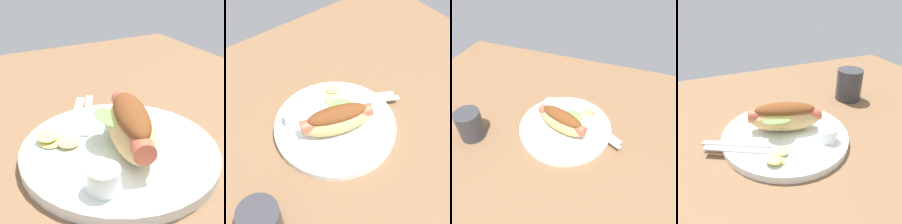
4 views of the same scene
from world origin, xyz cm
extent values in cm
cube|color=brown|center=(0.00, 0.00, -0.90)|extent=(120.00, 90.00, 1.80)
cylinder|color=white|center=(-2.91, -1.46, 0.80)|extent=(27.92, 27.92, 1.60)
ellipsoid|color=tan|center=(-2.32, 0.32, 4.37)|extent=(16.83, 10.63, 5.53)
cylinder|color=#C1563D|center=(-2.32, 0.32, 5.33)|extent=(16.21, 7.84, 2.90)
ellipsoid|color=brown|center=(-2.32, 0.32, 6.64)|extent=(14.12, 8.47, 2.97)
ellipsoid|color=#6BB74C|center=(-4.92, -1.99, 5.47)|extent=(6.74, 5.49, 1.73)
cylinder|color=white|center=(4.33, -7.54, 3.09)|extent=(4.06, 4.06, 2.98)
cube|color=silver|center=(-12.43, -2.31, 1.80)|extent=(10.43, 6.16, 0.40)
cube|color=silver|center=(-18.59, 1.38, 1.80)|extent=(2.98, 1.73, 0.40)
cube|color=silver|center=(-18.79, 0.98, 1.80)|extent=(2.98, 1.73, 0.40)
cube|color=silver|center=(-19.00, 0.58, 1.80)|extent=(2.98, 1.73, 0.40)
cube|color=silver|center=(-13.25, -3.91, 1.78)|extent=(14.42, 8.86, 0.36)
ellipsoid|color=#DDD06A|center=(-8.25, -9.34, 1.85)|extent=(5.18, 5.45, 0.50)
ellipsoid|color=#DDD06A|center=(-6.39, -7.75, 2.16)|extent=(3.26, 3.64, 0.85)
ellipsoid|color=#DDD06A|center=(-8.77, -10.05, 2.60)|extent=(4.47, 4.42, 0.89)
cylinder|color=#333338|center=(22.18, 10.31, 4.49)|extent=(7.29, 7.29, 8.98)
camera|label=1|loc=(31.93, -20.84, 27.38)|focal=53.53mm
camera|label=2|loc=(25.95, 36.43, 59.58)|focal=52.67mm
camera|label=3|loc=(-19.38, 44.66, 51.72)|focal=36.65mm
camera|label=4|loc=(-20.03, -43.60, 32.25)|focal=39.34mm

